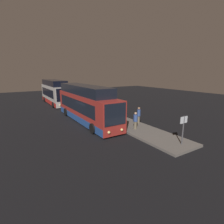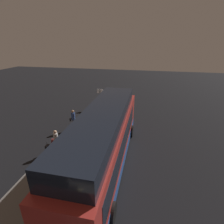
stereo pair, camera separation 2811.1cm
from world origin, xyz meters
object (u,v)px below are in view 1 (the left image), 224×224
object	(u,v)px
bus_lead	(86,105)
suitcase	(118,113)
passenger_waiting	(135,120)
sign_post	(183,126)
passenger_with_bags	(139,115)
bus_second	(55,93)
passenger_boarding	(118,109)

from	to	relation	value
bus_lead	suitcase	distance (m)	4.60
passenger_waiting	sign_post	distance (m)	4.88
passenger_with_bags	bus_lead	bearing A→B (deg)	-164.71
bus_second	passenger_with_bags	world-z (taller)	bus_second
bus_second	passenger_boarding	size ratio (longest dim) A/B	6.35
bus_second	passenger_waiting	bearing A→B (deg)	7.90
bus_second	passenger_waiting	distance (m)	19.53
passenger_waiting	sign_post	bearing A→B (deg)	-57.80
suitcase	passenger_with_bags	bearing A→B (deg)	-2.61
passenger_with_bags	sign_post	distance (m)	6.19
passenger_boarding	passenger_waiting	size ratio (longest dim) A/B	0.99
passenger_waiting	suitcase	size ratio (longest dim) A/B	1.84
suitcase	sign_post	world-z (taller)	sign_post
passenger_boarding	bus_lead	bearing A→B (deg)	-122.02
bus_second	suitcase	distance (m)	14.60
passenger_boarding	passenger_waiting	bearing A→B (deg)	-35.74
bus_lead	passenger_with_bags	bearing A→B (deg)	43.66
passenger_boarding	sign_post	xyz separation A→B (m)	(9.77, -0.62, 0.56)
bus_second	bus_lead	bearing A→B (deg)	0.00
passenger_waiting	bus_lead	bearing A→B (deg)	139.76
passenger_with_bags	suitcase	world-z (taller)	passenger_with_bags
passenger_with_bags	passenger_waiting	bearing A→B (deg)	-77.94
bus_second	passenger_with_bags	xyz separation A→B (m)	(18.03, 4.20, -0.73)
bus_lead	suitcase	world-z (taller)	bus_lead
bus_lead	passenger_with_bags	xyz separation A→B (m)	(4.41, 4.20, -0.70)
passenger_boarding	bus_second	bearing A→B (deg)	173.93
passenger_boarding	passenger_with_bags	xyz separation A→B (m)	(3.67, 0.26, 0.06)
bus_second	sign_post	size ratio (longest dim) A/B	4.66
bus_lead	suitcase	bearing A→B (deg)	86.93
suitcase	sign_post	bearing A→B (deg)	-5.95
bus_second	passenger_boarding	xyz separation A→B (m)	(14.36, 3.95, -0.79)
passenger_boarding	passenger_with_bags	bearing A→B (deg)	-17.43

